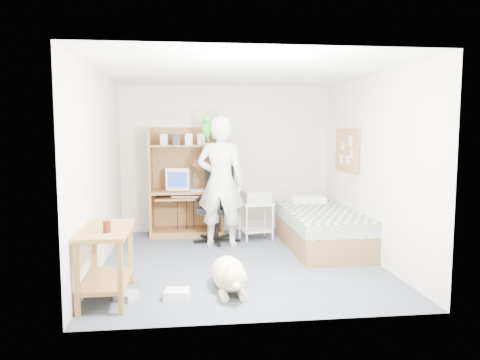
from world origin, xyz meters
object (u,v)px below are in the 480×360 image
(bed, at_px, (321,228))
(office_chair, at_px, (217,215))
(printer_cart, at_px, (256,215))
(computer_hutch, at_px, (186,186))
(side_desk, at_px, (106,253))
(person, at_px, (221,182))
(dog, at_px, (229,274))

(bed, xyz_separation_m, office_chair, (-1.52, 0.57, 0.13))
(printer_cart, bearing_deg, office_chair, 172.95)
(computer_hutch, height_order, bed, computer_hutch)
(computer_hutch, height_order, side_desk, computer_hutch)
(person, distance_m, printer_cart, 0.91)
(bed, relative_size, side_desk, 2.02)
(computer_hutch, bearing_deg, dog, -81.10)
(bed, bearing_deg, computer_hutch, 150.71)
(office_chair, bearing_deg, dog, -74.80)
(bed, xyz_separation_m, person, (-1.49, 0.26, 0.69))
(computer_hutch, relative_size, printer_cart, 2.98)
(bed, distance_m, printer_cart, 1.10)
(office_chair, xyz_separation_m, printer_cart, (0.63, 0.06, -0.02))
(bed, relative_size, printer_cart, 3.35)
(side_desk, height_order, dog, side_desk)
(office_chair, height_order, dog, office_chair)
(side_desk, bearing_deg, dog, 3.78)
(dog, relative_size, printer_cart, 1.90)
(side_desk, height_order, office_chair, office_chair)
(dog, bearing_deg, side_desk, -178.96)
(dog, height_order, printer_cart, printer_cart)
(side_desk, xyz_separation_m, dog, (1.30, 0.09, -0.31))
(bed, height_order, side_desk, side_desk)
(computer_hutch, bearing_deg, bed, -29.29)
(side_desk, distance_m, person, 2.53)
(bed, bearing_deg, person, 170.07)
(office_chair, distance_m, dog, 2.31)
(computer_hutch, distance_m, side_desk, 3.08)
(bed, distance_m, person, 1.66)
(person, bearing_deg, dog, 104.14)
(dog, bearing_deg, office_chair, 86.45)
(person, relative_size, printer_cart, 3.25)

